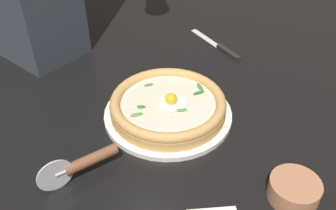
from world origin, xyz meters
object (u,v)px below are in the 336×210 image
pizza (168,105)px  table_knife (222,48)px  pizza_cutter (83,163)px  side_bowl (294,190)px

pizza → table_knife: 0.35m
pizza → table_knife: bearing=9.0°
table_knife → pizza: bearing=-171.0°
pizza_cutter → table_knife: 0.59m
pizza → pizza_cutter: pizza_cutter is taller
pizza_cutter → table_knife: bearing=3.1°
table_knife → side_bowl: bearing=-136.6°
side_bowl → pizza: bearing=80.6°
pizza → pizza_cutter: bearing=174.6°
side_bowl → pizza_cutter: bearing=118.6°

